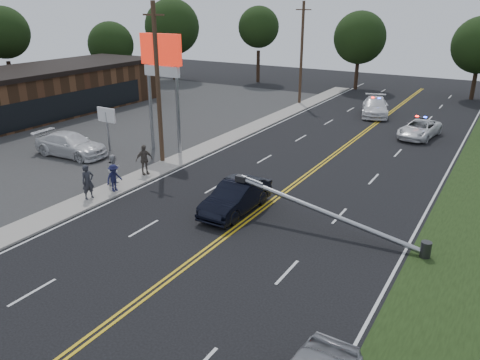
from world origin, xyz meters
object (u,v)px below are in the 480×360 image
Objects in this scene: crashed_sedan at (236,197)px; emergency_a at (419,129)px; fallen_streetlight at (336,216)px; bystander_d at (144,160)px; parked_car at (71,145)px; bystander_b at (114,169)px; pylon_sign at (162,65)px; bystander_c at (114,178)px; utility_pole_far at (302,53)px; emergency_b at (375,107)px; utility_pole_mid at (158,85)px; bystander_a at (88,182)px; small_sign at (107,119)px.

crashed_sedan is 19.77m from emergency_a.
bystander_d is (-12.59, 1.40, 0.12)m from fallen_streetlight.
bystander_b reaches higher than parked_car.
pylon_sign is at bearing -130.73° from emergency_a.
pylon_sign is 9.41m from bystander_c.
crashed_sedan is 14.61m from parked_car.
utility_pole_far is 25.28m from parked_car.
pylon_sign reaches higher than parked_car.
crashed_sedan is at bearing -102.41° from parked_car.
pylon_sign reaches higher than emergency_b.
utility_pole_mid reaches higher than emergency_b.
bystander_b is (1.74, -6.71, -5.00)m from pylon_sign.
bystander_a is at bearing -83.64° from utility_pole_mid.
utility_pole_mid is 2.07× the size of emergency_a.
emergency_b is (14.45, 22.84, 0.03)m from parked_car.
bystander_a is 4.34m from bystander_d.
small_sign is 0.64× the size of emergency_a.
bystander_a is (5.57, -6.94, -1.28)m from small_sign.
small_sign is 0.33× the size of fallen_streetlight.
crashed_sedan is at bearing -56.04° from bystander_a.
fallen_streetlight is at bearing -22.22° from pylon_sign.
pylon_sign is 0.85× the size of fallen_streetlight.
utility_pole_mid reaches higher than bystander_a.
bystander_d is (0.80, -2.60, -4.04)m from utility_pole_mid.
pylon_sign is at bearing -93.72° from utility_pole_far.
bystander_a is (0.77, -28.94, -4.03)m from utility_pole_far.
utility_pole_far is at bearing 77.69° from small_sign.
small_sign is 18.68m from fallen_streetlight.
pylon_sign is at bearing 123.02° from utility_pole_mid.
utility_pole_mid is (1.30, -2.00, -0.91)m from pylon_sign.
bystander_a is (0.77, -6.94, -4.03)m from utility_pole_mid.
bystander_b is (-0.34, 2.23, -0.05)m from bystander_a.
pylon_sign is 0.80× the size of utility_pole_far.
bystander_b is at bearing 21.90° from bystander_a.
utility_pole_mid is at bearing -90.00° from utility_pole_far.
utility_pole_mid is 4.87m from bystander_d.
small_sign is (-3.50, -2.00, -3.66)m from pylon_sign.
bystander_b is at bearing -175.68° from crashed_sedan.
fallen_streetlight is at bearing -63.54° from bystander_a.
pylon_sign reaches higher than bystander_d.
emergency_a is 25.23m from bystander_a.
emergency_b is at bearing 90.18° from crashed_sedan.
small_sign is at bearing 162.47° from crashed_sedan.
emergency_a is 3.14× the size of bystander_c.
fallen_streetlight is 19.74m from parked_car.
bystander_b is 1.10m from bystander_c.
pylon_sign is 16.66m from fallen_streetlight.
pylon_sign reaches higher than bystander_a.
pylon_sign is 12.46m from crashed_sedan.
parked_car is 8.53m from bystander_a.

